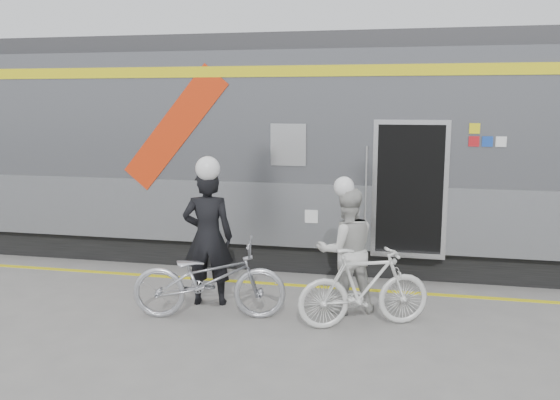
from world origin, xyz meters
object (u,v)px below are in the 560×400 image
(bicycle_left, at_px, (209,279))
(bicycle_right, at_px, (364,288))
(man, at_px, (208,237))
(woman, at_px, (346,250))

(bicycle_left, height_order, bicycle_right, bicycle_left)
(man, relative_size, woman, 1.13)
(man, height_order, bicycle_left, man)
(bicycle_left, bearing_deg, woman, -81.14)
(bicycle_left, bearing_deg, bicycle_right, -98.18)
(man, xyz_separation_m, woman, (2.01, 0.12, -0.12))
(woman, bearing_deg, bicycle_left, -2.12)
(bicycle_left, distance_m, bicycle_right, 2.11)
(man, bearing_deg, bicycle_right, 158.04)
(man, relative_size, bicycle_left, 0.95)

